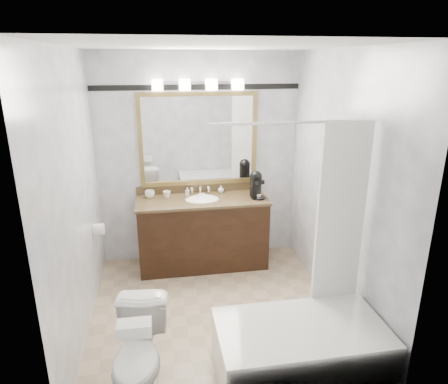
% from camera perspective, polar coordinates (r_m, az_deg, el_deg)
% --- Properties ---
extents(room, '(2.42, 2.62, 2.52)m').
position_cam_1_polar(room, '(3.58, -1.32, -0.22)').
color(room, tan).
rests_on(room, ground).
extents(vanity, '(1.53, 0.58, 0.97)m').
position_cam_1_polar(vanity, '(4.81, -3.04, -5.58)').
color(vanity, black).
rests_on(vanity, ground).
extents(mirror, '(1.40, 0.04, 1.10)m').
position_cam_1_polar(mirror, '(4.75, -3.64, 7.48)').
color(mirror, olive).
rests_on(mirror, room).
extents(vanity_light_bar, '(1.02, 0.14, 0.12)m').
position_cam_1_polar(vanity_light_bar, '(4.62, -3.73, 15.09)').
color(vanity_light_bar, silver).
rests_on(vanity_light_bar, room).
extents(accent_stripe, '(2.40, 0.01, 0.06)m').
position_cam_1_polar(accent_stripe, '(4.69, -3.81, 14.73)').
color(accent_stripe, black).
rests_on(accent_stripe, room).
extents(bathtub, '(1.30, 0.75, 1.96)m').
position_cam_1_polar(bathtub, '(3.40, 11.12, -20.34)').
color(bathtub, white).
rests_on(bathtub, ground).
extents(tp_roll, '(0.11, 0.12, 0.12)m').
position_cam_1_polar(tp_roll, '(4.41, -17.46, -5.10)').
color(tp_roll, white).
rests_on(tp_roll, room).
extents(toilet, '(0.46, 0.72, 0.69)m').
position_cam_1_polar(toilet, '(3.18, -12.02, -22.00)').
color(toilet, white).
rests_on(toilet, ground).
extents(tissue_box, '(0.22, 0.12, 0.09)m').
position_cam_1_polar(tissue_box, '(2.79, -12.69, -18.48)').
color(tissue_box, white).
rests_on(tissue_box, toilet).
extents(coffee_maker, '(0.17, 0.21, 0.32)m').
position_cam_1_polar(coffee_maker, '(4.68, 4.61, 1.18)').
color(coffee_maker, black).
rests_on(coffee_maker, vanity).
extents(cup_left, '(0.12, 0.12, 0.09)m').
position_cam_1_polar(cup_left, '(4.77, -10.55, -0.30)').
color(cup_left, white).
rests_on(cup_left, vanity).
extents(cup_right, '(0.11, 0.11, 0.08)m').
position_cam_1_polar(cup_right, '(4.73, -8.16, -0.36)').
color(cup_right, white).
rests_on(cup_right, vanity).
extents(soap_bottle_a, '(0.05, 0.05, 0.10)m').
position_cam_1_polar(soap_bottle_a, '(4.77, -5.26, 0.05)').
color(soap_bottle_a, white).
rests_on(soap_bottle_a, vanity).
extents(soap_bottle_b, '(0.10, 0.10, 0.09)m').
position_cam_1_polar(soap_bottle_b, '(4.86, -0.46, 0.40)').
color(soap_bottle_b, white).
rests_on(soap_bottle_b, vanity).
extents(soap_bar, '(0.08, 0.07, 0.02)m').
position_cam_1_polar(soap_bar, '(4.77, -3.23, -0.40)').
color(soap_bar, beige).
rests_on(soap_bar, vanity).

